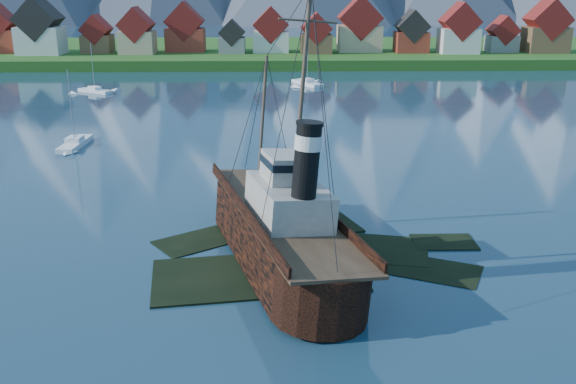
{
  "coord_description": "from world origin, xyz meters",
  "views": [
    {
      "loc": [
        -1.63,
        -52.38,
        24.23
      ],
      "look_at": [
        -0.2,
        6.0,
        5.0
      ],
      "focal_mm": 40.0,
      "sensor_mm": 36.0,
      "label": 1
    }
  ],
  "objects_px": {
    "tugboat_wreck": "(278,223)",
    "sailboat_e": "(307,84)",
    "sailboat_c": "(95,91)",
    "sailboat_a": "(75,144)"
  },
  "relations": [
    {
      "from": "tugboat_wreck",
      "to": "sailboat_e",
      "type": "xyz_separation_m",
      "value": [
        8.18,
        103.12,
        -2.9
      ]
    },
    {
      "from": "tugboat_wreck",
      "to": "sailboat_e",
      "type": "relative_size",
      "value": 2.5
    },
    {
      "from": "sailboat_e",
      "to": "sailboat_a",
      "type": "bearing_deg",
      "value": -150.26
    },
    {
      "from": "sailboat_a",
      "to": "sailboat_c",
      "type": "height_order",
      "value": "sailboat_a"
    },
    {
      "from": "tugboat_wreck",
      "to": "sailboat_e",
      "type": "height_order",
      "value": "tugboat_wreck"
    },
    {
      "from": "tugboat_wreck",
      "to": "sailboat_c",
      "type": "distance_m",
      "value": 101.63
    },
    {
      "from": "tugboat_wreck",
      "to": "sailboat_a",
      "type": "height_order",
      "value": "tugboat_wreck"
    },
    {
      "from": "tugboat_wreck",
      "to": "sailboat_c",
      "type": "xyz_separation_m",
      "value": [
        -41.11,
        92.9,
        -2.92
      ]
    },
    {
      "from": "tugboat_wreck",
      "to": "sailboat_a",
      "type": "relative_size",
      "value": 2.61
    },
    {
      "from": "tugboat_wreck",
      "to": "sailboat_e",
      "type": "distance_m",
      "value": 103.49
    }
  ]
}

